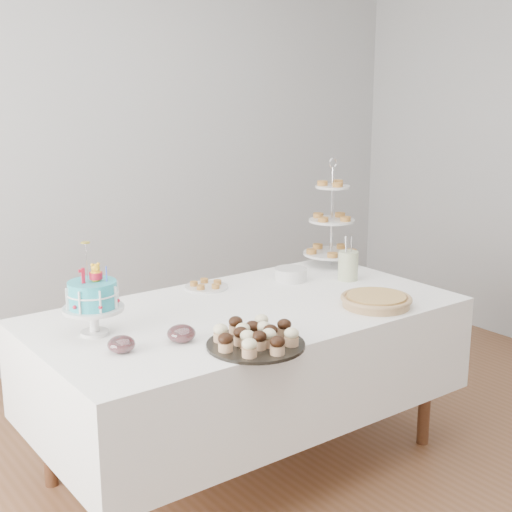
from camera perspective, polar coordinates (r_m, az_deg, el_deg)
floor at (r=3.33m, az=2.48°, el=-18.24°), size 5.00×5.00×0.00m
walls at (r=2.86m, az=2.77°, el=5.37°), size 5.04×4.04×2.70m
table at (r=3.30m, az=-0.73°, el=-8.00°), size 1.92×1.02×0.77m
birthday_cake at (r=2.95m, az=-12.87°, el=-4.23°), size 0.25×0.25×0.38m
cupcake_tray at (r=2.77m, az=-0.02°, el=-6.41°), size 0.38×0.38×0.09m
pie at (r=3.29m, az=9.59°, el=-3.50°), size 0.33×0.33×0.05m
tiered_stand at (r=3.95m, az=6.07°, el=2.80°), size 0.31×0.31×0.60m
plate_stack at (r=3.67m, az=2.79°, el=-1.48°), size 0.17×0.17×0.06m
pastry_plate at (r=3.54m, az=-3.99°, el=-2.36°), size 0.21×0.21×0.03m
jam_bowl_a at (r=2.76m, az=-10.72°, el=-6.97°), size 0.11×0.11×0.06m
jam_bowl_b at (r=2.83m, az=-5.99°, el=-6.21°), size 0.11×0.11×0.07m
utensil_pitcher at (r=3.69m, az=7.39°, el=-0.68°), size 0.11×0.10×0.23m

